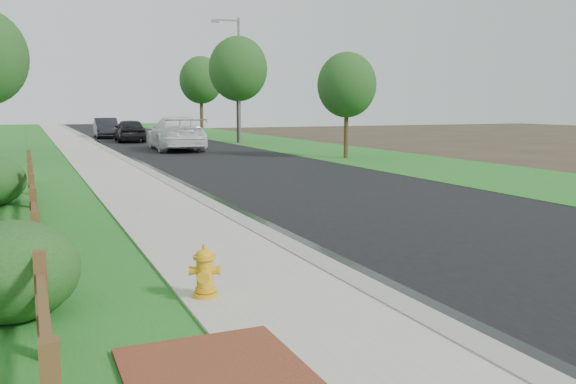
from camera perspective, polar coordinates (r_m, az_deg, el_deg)
name	(u,v)px	position (r m, az deg, el deg)	size (l,w,h in m)	color
ground	(384,323)	(7.21, 9.01, -12.03)	(120.00, 120.00, 0.00)	#34281C
road	(161,143)	(41.60, -11.84, 4.54)	(8.00, 90.00, 0.02)	black
curb	(95,143)	(40.97, -17.62, 4.35)	(0.40, 90.00, 0.12)	gray
wet_gutter	(101,144)	(41.01, -17.13, 4.32)	(0.50, 90.00, 0.00)	black
sidewalk	(73,144)	(40.86, -19.43, 4.25)	(2.20, 90.00, 0.10)	#A9A193
grass_strip	(41,145)	(40.78, -22.10, 4.08)	(1.60, 90.00, 0.06)	#1B5E21
verge_far	(258,140)	(43.50, -2.87, 4.86)	(6.00, 90.00, 0.04)	#1B5E21
ranch_fence	(33,206)	(12.24, -22.75, -1.23)	(0.12, 16.92, 1.10)	#473217
fire_hydrant	(205,273)	(7.70, -7.80, -7.51)	(0.44, 0.36, 0.66)	yellow
white_suv	(176,133)	(34.40, -10.44, 5.42)	(2.58, 6.34, 1.84)	white
dark_car_mid	(130,130)	(42.93, -14.59, 5.62)	(1.85, 4.59, 1.57)	black
dark_car_far	(106,128)	(48.50, -16.66, 5.76)	(1.61, 4.61, 1.52)	black
streetlight	(237,73)	(40.32, -4.82, 11.03)	(1.86, 0.28, 8.04)	slate
boulder	(15,245)	(10.38, -24.18, -4.58)	(0.95, 0.71, 0.63)	brown
shrub_a	(11,271)	(7.74, -24.53, -6.74)	(1.56, 1.56, 1.17)	#1B4619
tree_near_right	(347,85)	(28.59, 5.52, 9.93)	(2.73, 2.73, 4.91)	#312414
tree_mid_right	(238,69)	(40.63, -4.69, 11.39)	(3.83, 3.83, 6.94)	#312414
tree_far_right	(201,80)	(50.92, -8.15, 10.31)	(3.49, 3.49, 6.44)	#312414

